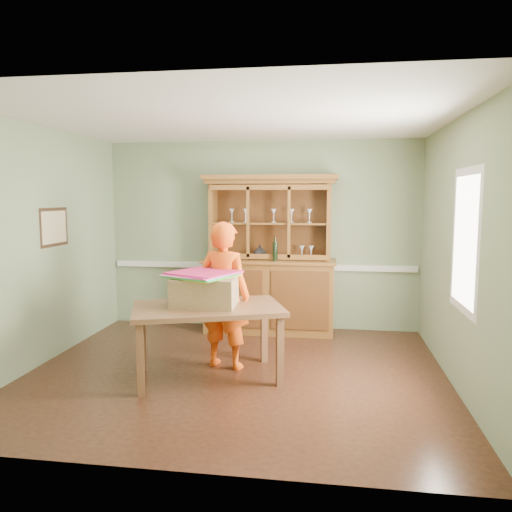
% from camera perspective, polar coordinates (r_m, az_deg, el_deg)
% --- Properties ---
extents(floor, '(4.50, 4.50, 0.00)m').
position_cam_1_polar(floor, '(5.59, -2.30, -13.16)').
color(floor, '#482617').
rests_on(floor, ground).
extents(ceiling, '(4.50, 4.50, 0.00)m').
position_cam_1_polar(ceiling, '(5.31, -2.44, 15.37)').
color(ceiling, white).
rests_on(ceiling, wall_back).
extents(wall_back, '(4.50, 0.00, 4.50)m').
position_cam_1_polar(wall_back, '(7.25, 0.61, 2.38)').
color(wall_back, gray).
rests_on(wall_back, floor).
extents(wall_left, '(0.00, 4.00, 4.00)m').
position_cam_1_polar(wall_left, '(6.12, -23.54, 1.00)').
color(wall_left, gray).
rests_on(wall_left, floor).
extents(wall_right, '(0.00, 4.00, 4.00)m').
position_cam_1_polar(wall_right, '(5.34, 22.08, 0.31)').
color(wall_right, gray).
rests_on(wall_right, floor).
extents(wall_front, '(4.50, 0.00, 4.50)m').
position_cam_1_polar(wall_front, '(3.36, -8.82, -2.83)').
color(wall_front, gray).
rests_on(wall_front, floor).
extents(chair_rail, '(4.41, 0.05, 0.08)m').
position_cam_1_polar(chair_rail, '(7.27, 0.58, -1.17)').
color(chair_rail, white).
rests_on(chair_rail, wall_back).
extents(framed_map, '(0.03, 0.60, 0.46)m').
position_cam_1_polar(framed_map, '(6.35, -22.04, 3.07)').
color(framed_map, '#372416').
rests_on(framed_map, wall_left).
extents(window_panel, '(0.03, 0.96, 1.36)m').
position_cam_1_polar(window_panel, '(5.03, 22.72, 1.63)').
color(window_panel, white).
rests_on(window_panel, wall_right).
extents(china_hutch, '(1.87, 0.62, 2.20)m').
position_cam_1_polar(china_hutch, '(7.05, 1.54, -2.46)').
color(china_hutch, brown).
rests_on(china_hutch, floor).
extents(dining_table, '(1.76, 1.39, 0.77)m').
position_cam_1_polar(dining_table, '(5.29, -5.52, -6.69)').
color(dining_table, brown).
rests_on(dining_table, floor).
extents(cardboard_box, '(0.67, 0.55, 0.30)m').
position_cam_1_polar(cardboard_box, '(5.28, -5.86, -4.02)').
color(cardboard_box, '#A78656').
rests_on(cardboard_box, dining_table).
extents(kite_stack, '(0.81, 0.81, 0.05)m').
position_cam_1_polar(kite_stack, '(5.28, -6.08, -2.06)').
color(kite_stack, '#D0FF20').
rests_on(kite_stack, cardboard_box).
extents(person, '(0.68, 0.53, 1.64)m').
position_cam_1_polar(person, '(5.56, -3.63, -4.48)').
color(person, '#FD550F').
rests_on(person, floor).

